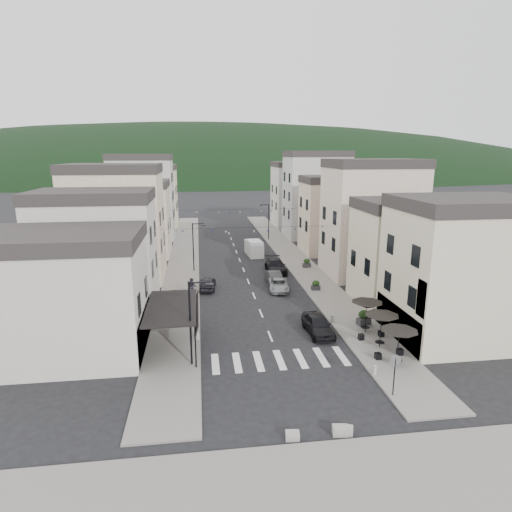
{
  "coord_description": "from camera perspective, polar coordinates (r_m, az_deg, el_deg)",
  "views": [
    {
      "loc": [
        -5.31,
        -24.98,
        14.14
      ],
      "look_at": [
        0.57,
        18.66,
        3.5
      ],
      "focal_mm": 30.0,
      "sensor_mm": 36.0,
      "label": 1
    }
  ],
  "objects": [
    {
      "name": "buildings_row_right",
      "position": [
        65.15,
        10.15,
        6.48
      ],
      "size": [
        10.2,
        54.16,
        14.5
      ],
      "color": "beige",
      "rests_on": "ground"
    },
    {
      "name": "parked_car_c",
      "position": [
        45.22,
        3.02,
        -3.85
      ],
      "size": [
        2.5,
        4.57,
        1.21
      ],
      "primitive_type": "imported",
      "rotation": [
        0.0,
        0.0,
        -0.11
      ],
      "color": "gray",
      "rests_on": "ground"
    },
    {
      "name": "parked_car_b",
      "position": [
        47.37,
        2.51,
        -2.95
      ],
      "size": [
        1.72,
        4.18,
        1.35
      ],
      "primitive_type": "imported",
      "rotation": [
        0.0,
        0.0,
        0.07
      ],
      "color": "#353538",
      "rests_on": "ground"
    },
    {
      "name": "planter_lb",
      "position": [
        42.38,
        -10.88,
        -5.19
      ],
      "size": [
        1.16,
        0.87,
        1.15
      ],
      "rotation": [
        0.0,
        0.0,
        -0.34
      ],
      "color": "#303033",
      "rests_on": "sidewalk_left"
    },
    {
      "name": "planter_la",
      "position": [
        38.22,
        -10.1,
        -7.15
      ],
      "size": [
        1.3,
        1.01,
        1.29
      ],
      "rotation": [
        0.0,
        0.0,
        0.38
      ],
      "color": "#2C2C2E",
      "rests_on": "sidewalk_left"
    },
    {
      "name": "streetlamp_right_far",
      "position": [
        70.65,
        1.48,
        5.08
      ],
      "size": [
        1.7,
        0.56,
        6.0
      ],
      "color": "black",
      "rests_on": "ground"
    },
    {
      "name": "bistro_building",
      "position": [
        36.28,
        25.78,
        -2.4
      ],
      "size": [
        10.0,
        8.0,
        10.0
      ],
      "primitive_type": "cube",
      "color": "beige",
      "rests_on": "ground"
    },
    {
      "name": "bollards",
      "position": [
        33.85,
        2.05,
        -10.34
      ],
      "size": [
        11.66,
        10.26,
        0.6
      ],
      "color": "gray",
      "rests_on": "ground"
    },
    {
      "name": "traffic_sign",
      "position": [
        27.09,
        18.04,
        -13.93
      ],
      "size": [
        0.7,
        0.07,
        2.7
      ],
      "color": "black",
      "rests_on": "ground"
    },
    {
      "name": "boutique_awning",
      "position": [
        32.0,
        -10.75,
        -6.82
      ],
      "size": [
        3.77,
        7.5,
        3.28
      ],
      "color": "black",
      "rests_on": "ground"
    },
    {
      "name": "sidewalk_left",
      "position": [
        58.73,
        -9.59,
        -0.48
      ],
      "size": [
        4.0,
        76.0,
        0.12
      ],
      "primitive_type": "cube",
      "color": "slate",
      "rests_on": "ground"
    },
    {
      "name": "streetlamp_left_far",
      "position": [
        52.04,
        -8.09,
        1.87
      ],
      "size": [
        1.7,
        0.56,
        6.0
      ],
      "color": "black",
      "rests_on": "ground"
    },
    {
      "name": "pedestrian_a",
      "position": [
        40.78,
        -9.22,
        -5.55
      ],
      "size": [
        0.66,
        0.55,
        1.55
      ],
      "primitive_type": "imported",
      "rotation": [
        0.0,
        0.0,
        0.36
      ],
      "color": "black",
      "rests_on": "sidewalk_left"
    },
    {
      "name": "planter_rc",
      "position": [
        54.18,
        6.78,
        -0.93
      ],
      "size": [
        1.06,
        0.7,
        1.1
      ],
      "rotation": [
        0.0,
        0.0,
        0.17
      ],
      "color": "#323235",
      "rests_on": "sidewalk_right"
    },
    {
      "name": "delivery_van",
      "position": [
        60.32,
        -0.26,
        1.09
      ],
      "size": [
        2.23,
        4.79,
        2.23
      ],
      "rotation": [
        0.0,
        0.0,
        0.09
      ],
      "color": "silver",
      "rests_on": "ground"
    },
    {
      "name": "streetlamp_left_near",
      "position": [
        28.93,
        -8.24,
        -7.72
      ],
      "size": [
        1.7,
        0.56,
        6.0
      ],
      "color": "black",
      "rests_on": "ground"
    },
    {
      "name": "parked_car_a",
      "position": [
        34.97,
        8.26,
        -9.04
      ],
      "size": [
        2.0,
        4.6,
        1.54
      ],
      "primitive_type": "imported",
      "rotation": [
        0.0,
        0.0,
        0.04
      ],
      "color": "black",
      "rests_on": "ground"
    },
    {
      "name": "planter_ra",
      "position": [
        37.25,
        14.19,
        -7.95
      ],
      "size": [
        1.26,
        0.92,
        1.27
      ],
      "rotation": [
        0.0,
        0.0,
        0.29
      ],
      "color": "#333335",
      "rests_on": "sidewalk_right"
    },
    {
      "name": "concrete_block_a",
      "position": [
        24.12,
        11.18,
        -21.87
      ],
      "size": [
        0.87,
        0.62,
        0.5
      ],
      "primitive_type": "cube",
      "rotation": [
        0.0,
        0.0,
        -0.16
      ],
      "color": "gray",
      "rests_on": "ground"
    },
    {
      "name": "parked_car_e",
      "position": [
        45.71,
        -6.46,
        -3.63
      ],
      "size": [
        1.97,
        4.14,
        1.37
      ],
      "primitive_type": "imported",
      "rotation": [
        0.0,
        0.0,
        3.05
      ],
      "color": "black",
      "rests_on": "ground"
    },
    {
      "name": "concrete_block_c",
      "position": [
        23.56,
        4.89,
        -22.76
      ],
      "size": [
        0.76,
        0.58,
        0.4
      ],
      "primitive_type": "cube",
      "rotation": [
        0.0,
        0.0,
        -0.13
      ],
      "color": "gray",
      "rests_on": "ground"
    },
    {
      "name": "sidewalk_right",
      "position": [
        60.08,
        4.85,
        -0.02
      ],
      "size": [
        4.0,
        76.0,
        0.12
      ],
      "primitive_type": "cube",
      "color": "slate",
      "rests_on": "ground"
    },
    {
      "name": "buildings_row_left",
      "position": [
        63.91,
        -15.97,
        5.85
      ],
      "size": [
        10.2,
        54.16,
        14.0
      ],
      "color": "beige",
      "rests_on": "ground"
    },
    {
      "name": "parked_car_d",
      "position": [
        51.91,
        2.64,
        -1.34
      ],
      "size": [
        2.23,
        5.42,
        1.57
      ],
      "primitive_type": "imported",
      "rotation": [
        0.0,
        0.0,
        -0.01
      ],
      "color": "black",
      "rests_on": "ground"
    },
    {
      "name": "ground",
      "position": [
        29.19,
        3.93,
        -15.42
      ],
      "size": [
        700.0,
        700.0,
        0.0
      ],
      "primitive_type": "plane",
      "color": "black",
      "rests_on": "ground"
    },
    {
      "name": "bunting_near",
      "position": [
        48.04,
        -1.21,
        3.4
      ],
      "size": [
        19.0,
        0.28,
        0.62
      ],
      "color": "black",
      "rests_on": "ground"
    },
    {
      "name": "hill_backdrop",
      "position": [
        325.33,
        -6.86,
        11.0
      ],
      "size": [
        640.0,
        360.0,
        70.0
      ],
      "primitive_type": "ellipsoid",
      "color": "black",
      "rests_on": "ground"
    },
    {
      "name": "planter_rb",
      "position": [
        45.39,
        7.97,
        -3.88
      ],
      "size": [
        0.96,
        0.58,
        1.04
      ],
      "rotation": [
        0.0,
        0.0,
        -0.08
      ],
      "color": "#2B2B2E",
      "rests_on": "sidewalk_right"
    },
    {
      "name": "boutique_building",
      "position": [
        33.25,
        -25.22,
        -5.52
      ],
      "size": [
        12.0,
        8.0,
        8.0
      ],
      "primitive_type": "cube",
      "color": "beige",
      "rests_on": "ground"
    },
    {
      "name": "concrete_block_b",
      "position": [
        24.24,
        12.04,
        -21.79
      ],
      "size": [
        0.72,
        0.63,
        0.45
      ],
      "primitive_type": "cube",
      "rotation": [
        0.0,
        0.0,
        -0.36
      ],
      "color": "#999691",
      "rests_on": "ground"
    },
    {
      "name": "bunting_far",
      "position": [
        63.77,
        -2.85,
        5.92
      ],
      "size": [
        19.0,
        0.28,
        0.62
      ],
      "color": "black",
      "rests_on": "ground"
    },
    {
      "name": "pedestrian_b",
      "position": [
        43.46,
        -8.51,
        -4.11
      ],
      "size": [
        1.0,
        0.84,
        1.85
      ],
      "primitive_type": "imported",
      "rotation": [
        0.0,
        0.0,
        -0.17
      ],
      "color": "black",
      "rests_on": "sidewalk_left"
    },
    {
      "name": "cafe_terrace",
      "position": [
        32.86,
        16.39,
        -8.01
      ],
      "size": [
        2.5,
        8.1,
        2.53
      ],
      "color": "black",
      "rests_on": "ground"
    }
  ]
}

